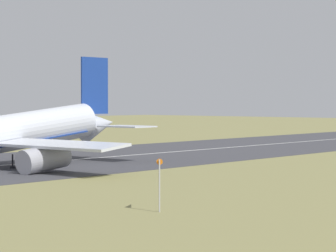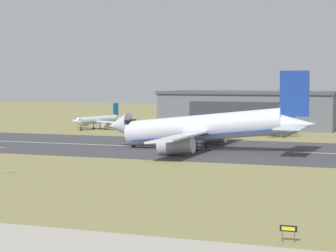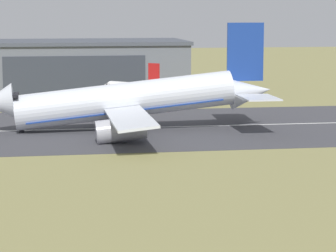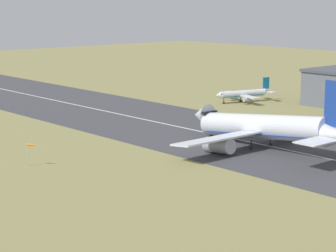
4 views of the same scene
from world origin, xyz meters
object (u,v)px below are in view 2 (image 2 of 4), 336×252
at_px(airplane_parked_centre, 268,126).
at_px(runway_sign, 288,230).
at_px(airplane_landing, 204,128).
at_px(airplane_parked_west, 97,120).

bearing_deg(airplane_parked_centre, runway_sign, -77.73).
distance_m(airplane_landing, runway_sign, 85.87).
bearing_deg(airplane_parked_west, runway_sign, -56.78).
relative_size(airplane_parked_west, airplane_parked_centre, 1.25).
bearing_deg(airplane_parked_centre, airplane_landing, -97.58).
distance_m(airplane_parked_centre, runway_sign, 126.44).
height_order(airplane_landing, airplane_parked_west, airplane_landing).
xyz_separation_m(airplane_landing, runway_sign, (32.76, -79.28, -3.77)).
xyz_separation_m(airplane_landing, airplane_parked_west, (-51.96, 50.10, -2.08)).
xyz_separation_m(airplane_parked_centre, runway_sign, (26.87, -123.54, -1.41)).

